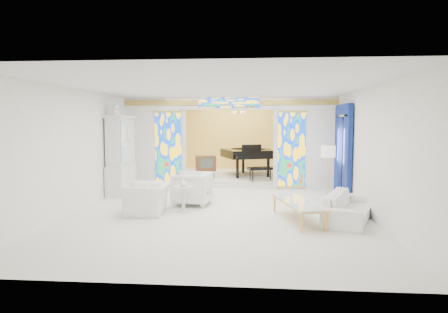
# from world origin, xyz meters

# --- Properties ---
(floor) EXTENTS (12.00, 12.00, 0.00)m
(floor) POSITION_xyz_m (0.00, 0.00, 0.00)
(floor) COLOR white
(floor) RESTS_ON ground
(ceiling) EXTENTS (7.00, 12.00, 0.02)m
(ceiling) POSITION_xyz_m (0.00, 0.00, 3.00)
(ceiling) COLOR silver
(ceiling) RESTS_ON wall_back
(wall_back) EXTENTS (7.00, 0.02, 3.00)m
(wall_back) POSITION_xyz_m (0.00, 6.00, 1.50)
(wall_back) COLOR silver
(wall_back) RESTS_ON floor
(wall_front) EXTENTS (7.00, 0.02, 3.00)m
(wall_front) POSITION_xyz_m (0.00, -6.00, 1.50)
(wall_front) COLOR silver
(wall_front) RESTS_ON floor
(wall_left) EXTENTS (0.02, 12.00, 3.00)m
(wall_left) POSITION_xyz_m (-3.50, 0.00, 1.50)
(wall_left) COLOR silver
(wall_left) RESTS_ON floor
(wall_right) EXTENTS (0.02, 12.00, 3.00)m
(wall_right) POSITION_xyz_m (3.50, 0.00, 1.50)
(wall_right) COLOR silver
(wall_right) RESTS_ON floor
(partition_wall) EXTENTS (7.00, 0.22, 3.00)m
(partition_wall) POSITION_xyz_m (0.00, 2.00, 1.65)
(partition_wall) COLOR silver
(partition_wall) RESTS_ON floor
(stained_glass_left) EXTENTS (0.90, 0.04, 2.40)m
(stained_glass_left) POSITION_xyz_m (-2.03, 1.89, 1.30)
(stained_glass_left) COLOR gold
(stained_glass_left) RESTS_ON partition_wall
(stained_glass_right) EXTENTS (0.90, 0.04, 2.40)m
(stained_glass_right) POSITION_xyz_m (2.03, 1.89, 1.30)
(stained_glass_right) COLOR gold
(stained_glass_right) RESTS_ON partition_wall
(stained_glass_transom) EXTENTS (2.00, 0.04, 0.34)m
(stained_glass_transom) POSITION_xyz_m (0.00, 1.89, 2.82)
(stained_glass_transom) COLOR gold
(stained_glass_transom) RESTS_ON partition_wall
(alcove_platform) EXTENTS (6.80, 3.80, 0.18)m
(alcove_platform) POSITION_xyz_m (0.00, 4.10, 0.09)
(alcove_platform) COLOR white
(alcove_platform) RESTS_ON floor
(gold_curtain_back) EXTENTS (6.70, 0.10, 2.90)m
(gold_curtain_back) POSITION_xyz_m (0.00, 5.88, 1.50)
(gold_curtain_back) COLOR gold
(gold_curtain_back) RESTS_ON wall_back
(chandelier) EXTENTS (0.48, 0.48, 0.30)m
(chandelier) POSITION_xyz_m (0.20, 4.00, 2.55)
(chandelier) COLOR gold
(chandelier) RESTS_ON ceiling
(blue_drapes) EXTENTS (0.14, 1.85, 2.65)m
(blue_drapes) POSITION_xyz_m (3.40, 0.70, 1.58)
(blue_drapes) COLOR navy
(blue_drapes) RESTS_ON wall_right
(china_cabinet) EXTENTS (0.56, 1.46, 2.72)m
(china_cabinet) POSITION_xyz_m (-3.22, 0.60, 1.17)
(china_cabinet) COLOR silver
(china_cabinet) RESTS_ON floor
(armchair_left) EXTENTS (1.02, 1.15, 0.72)m
(armchair_left) POSITION_xyz_m (-1.70, -1.90, 0.36)
(armchair_left) COLOR white
(armchair_left) RESTS_ON floor
(armchair_right) EXTENTS (1.05, 1.02, 0.88)m
(armchair_right) POSITION_xyz_m (-0.81, -0.81, 0.44)
(armchair_right) COLOR white
(armchair_right) RESTS_ON floor
(sofa) EXTENTS (1.56, 2.29, 0.62)m
(sofa) POSITION_xyz_m (2.95, -2.21, 0.31)
(sofa) COLOR white
(sofa) RESTS_ON floor
(side_table) EXTENTS (0.60, 0.60, 0.63)m
(side_table) POSITION_xyz_m (-0.88, -1.66, 0.41)
(side_table) COLOR silver
(side_table) RESTS_ON floor
(vase) EXTENTS (0.18, 0.18, 0.18)m
(vase) POSITION_xyz_m (-0.88, -1.66, 0.73)
(vase) COLOR silver
(vase) RESTS_ON side_table
(coffee_table) EXTENTS (1.07, 2.06, 0.44)m
(coffee_table) POSITION_xyz_m (1.81, -2.33, 0.40)
(coffee_table) COLOR white
(coffee_table) RESTS_ON floor
(floor_lamp) EXTENTS (0.43, 0.43, 1.56)m
(floor_lamp) POSITION_xyz_m (2.80, -0.35, 1.33)
(floor_lamp) COLOR gold
(floor_lamp) RESTS_ON floor
(grand_piano) EXTENTS (2.20, 3.33, 1.19)m
(grand_piano) POSITION_xyz_m (0.60, 4.08, 0.99)
(grand_piano) COLOR black
(grand_piano) RESTS_ON alcove_platform
(tv_console) EXTENTS (0.79, 0.64, 0.79)m
(tv_console) POSITION_xyz_m (-0.94, 3.10, 0.70)
(tv_console) COLOR brown
(tv_console) RESTS_ON alcove_platform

